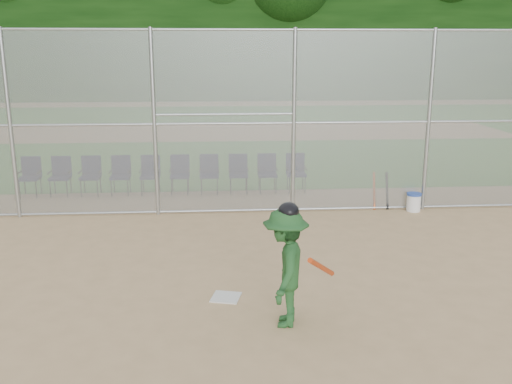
{
  "coord_description": "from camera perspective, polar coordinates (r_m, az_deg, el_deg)",
  "views": [
    {
      "loc": [
        -0.69,
        -7.27,
        3.58
      ],
      "look_at": [
        0.0,
        2.5,
        1.1
      ],
      "focal_mm": 40.0,
      "sensor_mm": 36.0,
      "label": 1
    }
  ],
  "objects": [
    {
      "name": "ground",
      "position": [
        8.13,
        1.27,
        -11.91
      ],
      "size": [
        100.0,
        100.0,
        0.0
      ],
      "primitive_type": "plane",
      "color": "tan",
      "rests_on": "ground"
    },
    {
      "name": "grass_strip",
      "position": [
        25.53,
        -2.47,
        6.15
      ],
      "size": [
        100.0,
        100.0,
        0.0
      ],
      "primitive_type": "plane",
      "color": "#2C6B20",
      "rests_on": "ground"
    },
    {
      "name": "dirt_patch_far",
      "position": [
        25.53,
        -2.47,
        6.16
      ],
      "size": [
        24.0,
        24.0,
        0.0
      ],
      "primitive_type": "plane",
      "color": "tan",
      "rests_on": "ground"
    },
    {
      "name": "backstop_fence",
      "position": [
        12.38,
        -0.82,
        7.2
      ],
      "size": [
        16.09,
        0.09,
        4.0
      ],
      "color": "gray",
      "rests_on": "ground"
    },
    {
      "name": "treeline",
      "position": [
        27.34,
        -2.73,
        18.22
      ],
      "size": [
        81.0,
        60.0,
        11.0
      ],
      "color": "black",
      "rests_on": "ground"
    },
    {
      "name": "home_plate",
      "position": [
        8.56,
        -3.02,
        -10.46
      ],
      "size": [
        0.49,
        0.49,
        0.02
      ],
      "primitive_type": "cube",
      "rotation": [
        0.0,
        0.0,
        -0.25
      ],
      "color": "silver",
      "rests_on": "ground"
    },
    {
      "name": "batter_at_plate",
      "position": [
        7.5,
        2.97,
        -7.44
      ],
      "size": [
        1.03,
        1.31,
        1.68
      ],
      "color": "#205023",
      "rests_on": "ground"
    },
    {
      "name": "water_cooler",
      "position": [
        13.32,
        15.49,
        -0.97
      ],
      "size": [
        0.33,
        0.33,
        0.42
      ],
      "color": "white",
      "rests_on": "ground"
    },
    {
      "name": "spare_bats",
      "position": [
        13.3,
        12.35,
        0.13
      ],
      "size": [
        0.36,
        0.28,
        0.84
      ],
      "color": "#D84C14",
      "rests_on": "ground"
    },
    {
      "name": "chair_0",
      "position": [
        15.15,
        -21.72,
        1.38
      ],
      "size": [
        0.54,
        0.52,
        0.96
      ],
      "primitive_type": null,
      "color": "#0E1234",
      "rests_on": "ground"
    },
    {
      "name": "chair_1",
      "position": [
        14.94,
        -19.02,
        1.45
      ],
      "size": [
        0.54,
        0.52,
        0.96
      ],
      "primitive_type": null,
      "color": "#0E1234",
      "rests_on": "ground"
    },
    {
      "name": "chair_2",
      "position": [
        14.76,
        -16.25,
        1.52
      ],
      "size": [
        0.54,
        0.52,
        0.96
      ],
      "primitive_type": null,
      "color": "#0E1234",
      "rests_on": "ground"
    },
    {
      "name": "chair_3",
      "position": [
        14.62,
        -13.42,
        1.58
      ],
      "size": [
        0.54,
        0.52,
        0.96
      ],
      "primitive_type": null,
      "color": "#0E1234",
      "rests_on": "ground"
    },
    {
      "name": "chair_4",
      "position": [
        14.52,
        -10.54,
        1.64
      ],
      "size": [
        0.54,
        0.52,
        0.96
      ],
      "primitive_type": null,
      "color": "#0E1234",
      "rests_on": "ground"
    },
    {
      "name": "chair_5",
      "position": [
        14.45,
        -7.63,
        1.7
      ],
      "size": [
        0.54,
        0.52,
        0.96
      ],
      "primitive_type": null,
      "color": "#0E1234",
      "rests_on": "ground"
    },
    {
      "name": "chair_6",
      "position": [
        14.43,
        -4.7,
        1.75
      ],
      "size": [
        0.54,
        0.52,
        0.96
      ],
      "primitive_type": null,
      "color": "#0E1234",
      "rests_on": "ground"
    },
    {
      "name": "chair_7",
      "position": [
        14.44,
        -1.77,
        1.8
      ],
      "size": [
        0.54,
        0.52,
        0.96
      ],
      "primitive_type": null,
      "color": "#0E1234",
      "rests_on": "ground"
    },
    {
      "name": "chair_8",
      "position": [
        14.48,
        1.15,
        1.85
      ],
      "size": [
        0.54,
        0.52,
        0.96
      ],
      "primitive_type": null,
      "color": "#0E1234",
      "rests_on": "ground"
    },
    {
      "name": "chair_9",
      "position": [
        14.57,
        4.05,
        1.89
      ],
      "size": [
        0.54,
        0.52,
        0.96
      ],
      "primitive_type": null,
      "color": "#0E1234",
      "rests_on": "ground"
    }
  ]
}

